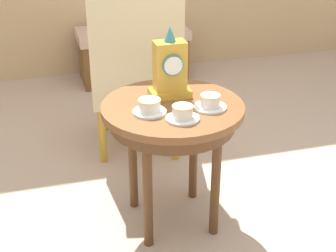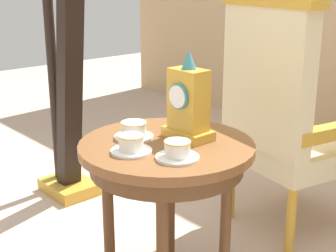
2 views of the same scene
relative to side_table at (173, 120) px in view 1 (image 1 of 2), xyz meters
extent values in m
plane|color=#BCA38E|center=(0.03, 0.04, -0.55)|extent=(10.00, 10.00, 0.00)
cylinder|color=brown|center=(0.00, 0.00, 0.06)|extent=(0.66, 0.66, 0.03)
cylinder|color=#56351C|center=(0.00, 0.00, 0.01)|extent=(0.58, 0.58, 0.07)
cylinder|color=#56351C|center=(0.16, 0.16, -0.25)|extent=(0.04, 0.04, 0.60)
cylinder|color=#56351C|center=(-0.16, 0.16, -0.25)|extent=(0.04, 0.04, 0.60)
cylinder|color=#56351C|center=(-0.16, -0.16, -0.25)|extent=(0.04, 0.04, 0.60)
cylinder|color=#56351C|center=(0.16, -0.16, -0.25)|extent=(0.04, 0.04, 0.60)
cylinder|color=white|center=(-0.12, -0.06, 0.09)|extent=(0.15, 0.15, 0.01)
cylinder|color=white|center=(-0.12, -0.06, 0.12)|extent=(0.10, 0.10, 0.05)
torus|color=gold|center=(-0.12, -0.06, 0.14)|extent=(0.10, 0.10, 0.00)
cylinder|color=white|center=(0.00, -0.16, 0.09)|extent=(0.15, 0.15, 0.01)
cylinder|color=white|center=(0.00, -0.16, 0.12)|extent=(0.09, 0.09, 0.05)
torus|color=gold|center=(0.00, -0.16, 0.14)|extent=(0.09, 0.09, 0.00)
cylinder|color=white|center=(0.15, -0.08, 0.09)|extent=(0.15, 0.15, 0.01)
cylinder|color=white|center=(0.15, -0.08, 0.12)|extent=(0.09, 0.09, 0.05)
torus|color=gold|center=(0.15, -0.08, 0.14)|extent=(0.09, 0.09, 0.00)
cube|color=gold|center=(0.01, 0.10, 0.10)|extent=(0.19, 0.11, 0.04)
cube|color=gold|center=(0.01, 0.10, 0.23)|extent=(0.14, 0.09, 0.23)
cylinder|color=teal|center=(0.01, 0.05, 0.25)|extent=(0.10, 0.01, 0.10)
cylinder|color=white|center=(0.01, 0.04, 0.25)|extent=(0.08, 0.00, 0.08)
cone|color=teal|center=(0.01, 0.10, 0.38)|extent=(0.06, 0.06, 0.07)
cube|color=beige|center=(0.02, 0.83, -0.15)|extent=(0.61, 0.61, 0.11)
cube|color=beige|center=(-0.03, 0.62, 0.23)|extent=(0.53, 0.19, 0.64)
cube|color=gold|center=(0.24, 0.79, 0.02)|extent=(0.16, 0.47, 0.06)
cube|color=gold|center=(-0.21, 0.88, 0.02)|extent=(0.16, 0.47, 0.06)
cylinder|color=gold|center=(0.28, 1.00, -0.38)|extent=(0.04, 0.04, 0.35)
cylinder|color=gold|center=(-0.15, 1.09, -0.38)|extent=(0.04, 0.04, 0.35)
cylinder|color=gold|center=(0.19, 0.57, -0.38)|extent=(0.04, 0.04, 0.35)
cylinder|color=gold|center=(-0.24, 0.66, -0.38)|extent=(0.04, 0.04, 0.35)
cube|color=#CCA893|center=(0.23, 1.99, -0.15)|extent=(0.91, 0.40, 0.08)
cube|color=brown|center=(0.23, 1.99, -0.37)|extent=(0.87, 0.38, 0.36)
camera|label=1|loc=(-0.58, -1.99, 1.00)|focal=53.40mm
camera|label=2|loc=(1.29, -1.14, 0.68)|focal=52.41mm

